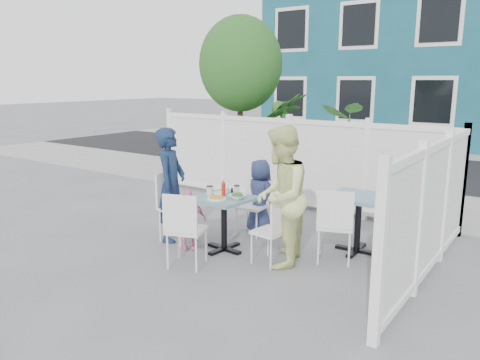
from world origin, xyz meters
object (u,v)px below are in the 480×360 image
Objects in this scene: utility_cabinet at (236,149)px; chair_left at (174,201)px; chair_back at (254,200)px; boy at (260,197)px; main_table at (224,209)px; chair_near at (184,225)px; spare_table at (359,208)px; woman at (280,197)px; man at (171,185)px; toddler at (188,219)px; chair_right at (274,227)px.

utility_cabinet reaches higher than chair_left.
boy is (0.06, 0.06, 0.05)m from chair_back.
chair_near is (-0.02, -0.77, -0.02)m from main_table.
woman is (-0.64, -0.96, 0.27)m from spare_table.
toddler is (0.45, -0.17, -0.40)m from man.
woman is 1.55× the size of boy.
woman reaches higher than chair_right.
chair_right is at bearing 88.46° from chair_left.
spare_table is at bearing 179.63° from chair_back.
chair_near is at bearing -91.77° from main_table.
main_table is 0.45× the size of woman.
main_table is 0.91m from woman.
chair_near reaches higher than spare_table.
chair_left is 0.61× the size of man.
woman is (1.71, 0.09, 0.29)m from chair_left.
utility_cabinet reaches higher than chair_back.
toddler is at bearing 67.04° from chair_back.
boy is at bearing 70.20° from chair_near.
woman reaches higher than boy.
chair_left reaches higher than toddler.
woman is (0.05, 0.06, 0.38)m from chair_right.
woman is 1.29m from boy.
man is (-0.81, -0.93, 0.31)m from chair_back.
utility_cabinet is at bearing -157.18° from woman.
chair_back is 1.16m from toddler.
utility_cabinet is 4.55m from man.
utility_cabinet is 1.54× the size of chair_back.
chair_right is at bearing -111.82° from man.
toddler reaches higher than spare_table.
chair_near is 1.14m from man.
spare_table is at bearing -157.09° from boy.
chair_left is 1.19× the size of toddler.
main_table is 1.79m from spare_table.
chair_left is 0.89× the size of boy.
main_table is (2.74, -4.09, -0.09)m from utility_cabinet.
chair_right is 1.27m from chair_back.
boy is at bearing 137.42° from chair_left.
utility_cabinet is at bearing -28.84° from boy.
chair_left reaches higher than spare_table.
spare_table is (4.24, -3.11, -0.07)m from utility_cabinet.
chair_right is (3.55, -4.13, -0.18)m from utility_cabinet.
chair_near is at bearing -130.96° from spare_table.
man is 0.93× the size of woman.
woman is (0.94, -0.84, 0.37)m from chair_back.
main_table is 0.89× the size of chair_back.
utility_cabinet is at bearing -158.12° from chair_left.
toddler is (-0.44, -0.24, -0.16)m from main_table.
spare_table is at bearing 111.61° from chair_left.
man is 1.34m from boy.
chair_back reaches higher than toddler.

